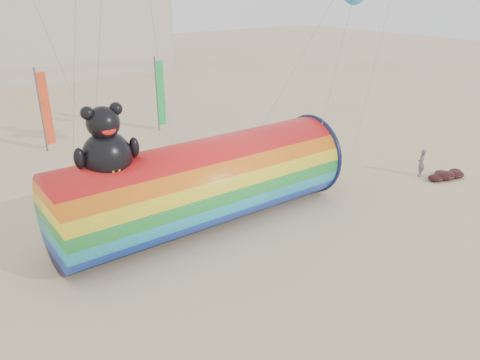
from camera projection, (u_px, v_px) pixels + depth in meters
ground at (252, 251)px, 18.42m from camera, size 160.00×160.00×0.00m
windsock_assembly at (204, 181)px, 19.86m from camera, size 12.95×3.94×5.97m
kite_handler at (421, 163)px, 25.36m from camera, size 0.65×0.56×1.52m
fabric_bundle at (446, 175)px, 25.28m from camera, size 2.62×1.35×0.41m
festival_banners at (66, 111)px, 28.26m from camera, size 13.40×3.28×5.20m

